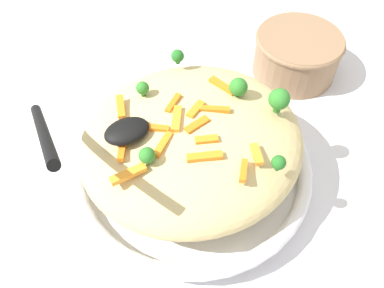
# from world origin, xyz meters

# --- Properties ---
(ground_plane) EXTENTS (2.40, 2.40, 0.00)m
(ground_plane) POSITION_xyz_m (0.00, 0.00, 0.00)
(ground_plane) COLOR silver
(serving_bowl) EXTENTS (0.34, 0.34, 0.04)m
(serving_bowl) POSITION_xyz_m (0.00, 0.00, 0.02)
(serving_bowl) COLOR silver
(serving_bowl) RESTS_ON ground_plane
(pasta_mound) EXTENTS (0.30, 0.28, 0.09)m
(pasta_mound) POSITION_xyz_m (0.00, 0.00, 0.08)
(pasta_mound) COLOR #D1BA7A
(pasta_mound) RESTS_ON serving_bowl
(carrot_piece_0) EXTENTS (0.03, 0.04, 0.01)m
(carrot_piece_0) POSITION_xyz_m (-0.09, 0.00, 0.13)
(carrot_piece_0) COLOR orange
(carrot_piece_0) RESTS_ON pasta_mound
(carrot_piece_1) EXTENTS (0.03, 0.02, 0.01)m
(carrot_piece_1) POSITION_xyz_m (-0.00, -0.01, 0.13)
(carrot_piece_1) COLOR orange
(carrot_piece_1) RESTS_ON pasta_mound
(carrot_piece_2) EXTENTS (0.04, 0.03, 0.01)m
(carrot_piece_2) POSITION_xyz_m (0.03, 0.00, 0.13)
(carrot_piece_2) COLOR orange
(carrot_piece_2) RESTS_ON pasta_mound
(carrot_piece_3) EXTENTS (0.02, 0.03, 0.01)m
(carrot_piece_3) POSITION_xyz_m (0.04, -0.08, 0.13)
(carrot_piece_3) COLOR orange
(carrot_piece_3) RESTS_ON pasta_mound
(carrot_piece_4) EXTENTS (0.04, 0.03, 0.01)m
(carrot_piece_4) POSITION_xyz_m (-0.05, 0.01, 0.13)
(carrot_piece_4) COLOR orange
(carrot_piece_4) RESTS_ON pasta_mound
(carrot_piece_5) EXTENTS (0.03, 0.03, 0.01)m
(carrot_piece_5) POSITION_xyz_m (-0.05, -0.02, 0.13)
(carrot_piece_5) COLOR orange
(carrot_piece_5) RESTS_ON pasta_mound
(carrot_piece_6) EXTENTS (0.02, 0.03, 0.01)m
(carrot_piece_6) POSITION_xyz_m (0.02, -0.09, 0.13)
(carrot_piece_6) COLOR orange
(carrot_piece_6) RESTS_ON pasta_mound
(carrot_piece_7) EXTENTS (0.02, 0.04, 0.01)m
(carrot_piece_7) POSITION_xyz_m (-0.07, 0.06, 0.13)
(carrot_piece_7) COLOR orange
(carrot_piece_7) RESTS_ON pasta_mound
(carrot_piece_8) EXTENTS (0.03, 0.03, 0.01)m
(carrot_piece_8) POSITION_xyz_m (-0.01, 0.03, 0.13)
(carrot_piece_8) COLOR orange
(carrot_piece_8) RESTS_ON pasta_mound
(carrot_piece_9) EXTENTS (0.03, 0.04, 0.01)m
(carrot_piece_9) POSITION_xyz_m (-0.02, 0.01, 0.13)
(carrot_piece_9) COLOR orange
(carrot_piece_9) RESTS_ON pasta_mound
(carrot_piece_10) EXTENTS (0.03, 0.02, 0.01)m
(carrot_piece_10) POSITION_xyz_m (0.01, 0.01, 0.13)
(carrot_piece_10) COLOR orange
(carrot_piece_10) RESTS_ON pasta_mound
(carrot_piece_11) EXTENTS (0.03, 0.02, 0.01)m
(carrot_piece_11) POSITION_xyz_m (0.00, -0.04, 0.13)
(carrot_piece_11) COLOR orange
(carrot_piece_11) RESTS_ON pasta_mound
(carrot_piece_12) EXTENTS (0.04, 0.01, 0.01)m
(carrot_piece_12) POSITION_xyz_m (-0.10, -0.04, 0.13)
(carrot_piece_12) COLOR orange
(carrot_piece_12) RESTS_ON pasta_mound
(carrot_piece_13) EXTENTS (0.02, 0.04, 0.01)m
(carrot_piece_13) POSITION_xyz_m (0.06, 0.04, 0.13)
(carrot_piece_13) COLOR orange
(carrot_piece_13) RESTS_ON pasta_mound
(carrot_piece_14) EXTENTS (0.04, 0.02, 0.01)m
(carrot_piece_14) POSITION_xyz_m (-0.01, -0.06, 0.13)
(carrot_piece_14) COLOR orange
(carrot_piece_14) RESTS_ON pasta_mound
(broccoli_floret_0) EXTENTS (0.02, 0.02, 0.03)m
(broccoli_floret_0) POSITION_xyz_m (0.08, 0.01, 0.14)
(broccoli_floret_0) COLOR #296820
(broccoli_floret_0) RESTS_ON pasta_mound
(broccoli_floret_1) EXTENTS (0.02, 0.02, 0.02)m
(broccoli_floret_1) POSITION_xyz_m (0.03, 0.11, 0.13)
(broccoli_floret_1) COLOR #205B1C
(broccoli_floret_1) RESTS_ON pasta_mound
(broccoli_floret_2) EXTENTS (0.03, 0.03, 0.04)m
(broccoli_floret_2) POSITION_xyz_m (0.11, -0.03, 0.14)
(broccoli_floret_2) COLOR #296820
(broccoli_floret_2) RESTS_ON pasta_mound
(broccoli_floret_3) EXTENTS (0.02, 0.02, 0.02)m
(broccoli_floret_3) POSITION_xyz_m (0.05, -0.11, 0.14)
(broccoli_floret_3) COLOR #205B1C
(broccoli_floret_3) RESTS_ON pasta_mound
(broccoli_floret_4) EXTENTS (0.02, 0.02, 0.02)m
(broccoli_floret_4) POSITION_xyz_m (-0.07, -0.03, 0.14)
(broccoli_floret_4) COLOR #296820
(broccoli_floret_4) RESTS_ON pasta_mound
(broccoli_floret_5) EXTENTS (0.02, 0.02, 0.02)m
(broccoli_floret_5) POSITION_xyz_m (-0.04, 0.07, 0.14)
(broccoli_floret_5) COLOR #296820
(broccoli_floret_5) RESTS_ON pasta_mound
(serving_spoon) EXTENTS (0.12, 0.18, 0.11)m
(serving_spoon) POSITION_xyz_m (-0.12, 0.01, 0.15)
(serving_spoon) COLOR black
(serving_spoon) RESTS_ON pasta_mound
(companion_bowl) EXTENTS (0.16, 0.16, 0.08)m
(companion_bowl) POSITION_xyz_m (0.27, 0.12, 0.04)
(companion_bowl) COLOR #8C6B4C
(companion_bowl) RESTS_ON ground_plane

